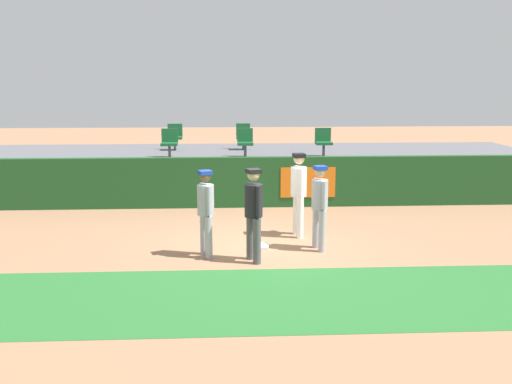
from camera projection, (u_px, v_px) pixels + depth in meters
name	position (u px, v px, depth m)	size (l,w,h in m)	color
ground_plane	(259.00, 249.00, 11.83)	(60.00, 60.00, 0.00)	#936B4C
grass_foreground_strip	(269.00, 298.00, 9.21)	(18.00, 2.80, 0.01)	#26662B
first_base	(258.00, 247.00, 11.87)	(0.40, 0.40, 0.08)	white
player_fielder_home	(299.00, 189.00, 12.63)	(0.39, 0.59, 1.86)	white
player_runner_visitor	(320.00, 202.00, 11.61)	(0.41, 0.48, 1.75)	#9EA3AD
player_coach_visitor	(206.00, 207.00, 11.17)	(0.42, 0.46, 1.73)	#9EA3AD
player_umpire	(254.00, 208.00, 10.84)	(0.44, 0.48, 1.81)	#4C4C51
field_wall	(251.00, 182.00, 15.60)	(18.00, 0.26, 1.38)	#19471E
bleacher_platform	(248.00, 171.00, 18.13)	(18.00, 4.80, 1.19)	#59595E
seat_back_center	(243.00, 135.00, 18.57)	(0.45, 0.44, 0.84)	#4C4C51
seat_front_left	(170.00, 141.00, 16.70)	(0.48, 0.44, 0.84)	#4C4C51
seat_front_center	(245.00, 141.00, 16.81)	(0.46, 0.44, 0.84)	#4C4C51
seat_front_right	(323.00, 141.00, 16.93)	(0.47, 0.44, 0.84)	#4C4C51
seat_back_left	(175.00, 135.00, 18.46)	(0.48, 0.44, 0.84)	#4C4C51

